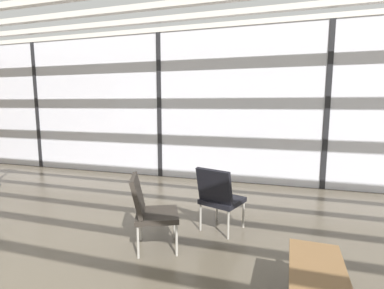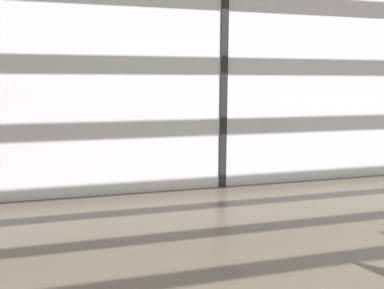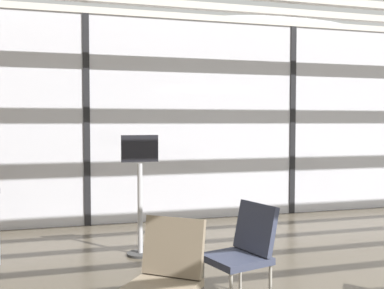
% 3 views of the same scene
% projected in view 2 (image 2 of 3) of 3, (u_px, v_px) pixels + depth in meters
% --- Properties ---
extents(glass_curtain_wall, '(14.00, 0.08, 3.24)m').
position_uv_depth(glass_curtain_wall, '(223.00, 71.00, 4.66)').
color(glass_curtain_wall, silver).
rests_on(glass_curtain_wall, ground).
extents(window_mullion_1, '(0.10, 0.12, 3.24)m').
position_uv_depth(window_mullion_1, '(223.00, 71.00, 4.66)').
color(window_mullion_1, black).
rests_on(window_mullion_1, ground).
extents(parked_airplane, '(12.80, 4.36, 4.36)m').
position_uv_depth(parked_airplane, '(226.00, 54.00, 8.75)').
color(parked_airplane, silver).
rests_on(parked_airplane, ground).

